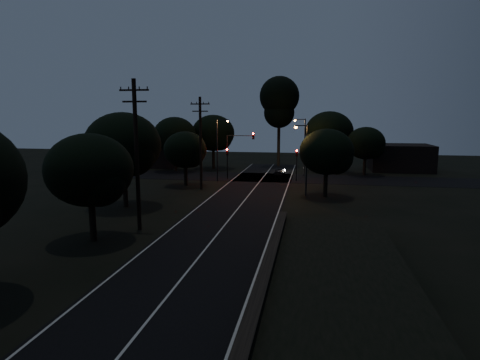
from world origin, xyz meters
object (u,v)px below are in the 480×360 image
(signal_left, at_px, (227,158))
(signal_mast, at_px, (240,147))
(streetlight_a, at_px, (219,145))
(utility_pole_mid, at_px, (137,153))
(utility_pole_far, at_px, (201,142))
(streetlight_b, at_px, (303,143))
(signal_right, at_px, (297,159))
(streetlight_c, at_px, (305,155))
(car, at_px, (279,172))
(tall_pine, at_px, (279,102))

(signal_left, xyz_separation_m, signal_mast, (1.69, 0.00, 1.50))
(streetlight_a, bearing_deg, signal_left, 70.41)
(streetlight_a, bearing_deg, signal_mast, 39.77)
(utility_pole_mid, distance_m, signal_mast, 25.22)
(utility_pole_far, bearing_deg, streetlight_a, 83.41)
(streetlight_b, bearing_deg, streetlight_a, -150.52)
(utility_pole_far, bearing_deg, signal_mast, 68.89)
(signal_left, xyz_separation_m, signal_right, (9.20, 0.00, 0.00))
(signal_right, xyz_separation_m, streetlight_c, (1.23, -9.99, 1.51))
(utility_pole_mid, bearing_deg, car, 74.59)
(signal_left, bearing_deg, car, 32.41)
(utility_pole_far, height_order, car, utility_pole_far)
(utility_pole_far, distance_m, signal_right, 13.53)
(car, bearing_deg, streetlight_c, 106.43)
(utility_pole_mid, relative_size, car, 3.40)
(utility_pole_mid, height_order, signal_mast, utility_pole_mid)
(car, bearing_deg, signal_mast, 41.89)
(streetlight_c, bearing_deg, utility_pole_mid, -128.26)
(signal_left, relative_size, signal_mast, 0.66)
(utility_pole_mid, distance_m, streetlight_c, 19.15)
(utility_pole_far, xyz_separation_m, streetlight_c, (11.83, -2.00, -1.13))
(utility_pole_mid, distance_m, utility_pole_far, 17.00)
(utility_pole_mid, xyz_separation_m, signal_left, (1.40, 24.99, -2.90))
(utility_pole_mid, distance_m, signal_right, 27.30)
(signal_right, distance_m, streetlight_a, 10.26)
(utility_pole_mid, bearing_deg, signal_left, 86.79)
(utility_pole_mid, distance_m, car, 30.74)
(utility_pole_far, distance_m, streetlight_b, 16.51)
(signal_left, height_order, streetlight_c, streetlight_c)
(signal_mast, height_order, streetlight_a, streetlight_a)
(car, bearing_deg, tall_pine, -82.90)
(utility_pole_far, bearing_deg, utility_pole_mid, -90.00)
(signal_mast, bearing_deg, car, 40.35)
(streetlight_c, bearing_deg, tall_pine, 100.93)
(streetlight_a, distance_m, car, 10.46)
(utility_pole_mid, xyz_separation_m, tall_pine, (7.00, 40.00, 4.94))
(streetlight_b, xyz_separation_m, car, (-3.26, 0.21, -4.08))
(signal_left, bearing_deg, utility_pole_far, -99.94)
(signal_right, bearing_deg, streetlight_b, 80.00)
(signal_left, height_order, car, signal_left)
(utility_pole_far, height_order, streetlight_c, utility_pole_far)
(signal_mast, xyz_separation_m, streetlight_a, (-2.39, -1.99, 0.30))
(tall_pine, relative_size, streetlight_b, 1.85)
(streetlight_c, bearing_deg, utility_pole_far, 170.40)
(utility_pole_mid, distance_m, streetlight_a, 23.04)
(utility_pole_mid, height_order, signal_left, utility_pole_mid)
(streetlight_c, bearing_deg, streetlight_a, 144.31)
(utility_pole_mid, xyz_separation_m, signal_right, (10.60, 24.99, -2.90))
(utility_pole_far, bearing_deg, signal_left, 80.06)
(tall_pine, xyz_separation_m, signal_right, (3.60, -15.01, -7.84))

